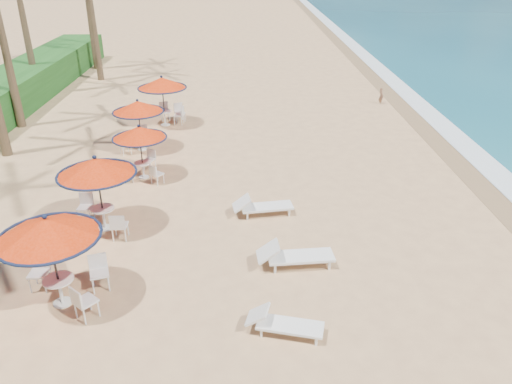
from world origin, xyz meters
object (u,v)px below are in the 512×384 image
lounger_near (282,323)px  lounger_mid (293,255)px  station_2 (140,139)px  station_1 (96,176)px  station_3 (137,113)px  station_4 (164,89)px  station_0 (52,239)px  lounger_far (261,206)px

lounger_near → lounger_mid: (0.49, 2.70, 0.06)m
station_2 → lounger_mid: station_2 is taller
station_1 → station_3: bearing=90.8°
station_3 → lounger_near: size_ratio=1.23×
station_2 → lounger_mid: 8.14m
station_4 → station_0: bearing=-92.6°
lounger_near → station_1: bearing=151.1°
lounger_far → lounger_near: bearing=-95.7°
station_2 → lounger_far: bearing=-35.0°
station_4 → station_2: bearing=-90.0°
station_1 → lounger_near: size_ratio=1.35×
station_0 → station_4: 14.02m
station_4 → lounger_mid: 13.68m
station_3 → lounger_far: size_ratio=1.11×
station_1 → lounger_mid: bearing=-20.6°
lounger_mid → station_3: bearing=118.2°
station_3 → lounger_far: bearing=-50.0°
station_4 → lounger_mid: bearing=-67.4°
station_3 → station_4: 3.51m
lounger_near → lounger_far: lounger_far is taller
station_0 → station_1: bearing=89.1°
station_2 → lounger_near: bearing=-61.7°
station_3 → lounger_far: (5.12, -6.10, -1.35)m
station_1 → station_3: station_1 is taller
station_0 → station_4: (0.64, 14.00, -0.04)m
station_4 → lounger_far: 10.63m
station_1 → lounger_far: bearing=9.2°
station_3 → lounger_mid: 10.94m
station_3 → lounger_mid: station_3 is taller
lounger_mid → station_2: bearing=125.8°
station_3 → station_4: (0.68, 3.44, 0.15)m
station_2 → station_3: size_ratio=0.94×
station_0 → lounger_mid: station_0 is taller
station_2 → station_4: station_4 is taller
lounger_near → lounger_mid: lounger_mid is taller
station_0 → station_1: size_ratio=1.02×
station_2 → lounger_mid: bearing=-49.4°
station_3 → lounger_near: bearing=-65.3°
lounger_mid → lounger_near: bearing=-105.0°
station_1 → lounger_far: size_ratio=1.21×
station_3 → lounger_far: 8.08m
station_1 → station_3: size_ratio=1.09×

